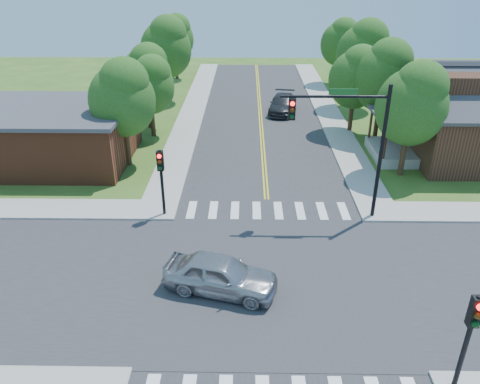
{
  "coord_description": "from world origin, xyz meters",
  "views": [
    {
      "loc": [
        -1.16,
        -16.4,
        12.57
      ],
      "look_at": [
        -1.49,
        4.14,
        2.2
      ],
      "focal_mm": 35.0,
      "sensor_mm": 36.0,
      "label": 1
    }
  ],
  "objects_px": {
    "car_dgrey": "(282,104)",
    "signal_pole_nw": "(161,171)",
    "car_silver": "(221,275)",
    "signal_mast_ne": "(350,132)",
    "signal_pole_se": "(471,327)"
  },
  "relations": [
    {
      "from": "car_dgrey",
      "to": "signal_pole_nw",
      "type": "bearing_deg",
      "value": -102.76
    },
    {
      "from": "car_silver",
      "to": "car_dgrey",
      "type": "relative_size",
      "value": 0.93
    },
    {
      "from": "signal_pole_nw",
      "to": "car_silver",
      "type": "bearing_deg",
      "value": -61.84
    },
    {
      "from": "car_silver",
      "to": "car_dgrey",
      "type": "distance_m",
      "value": 25.59
    },
    {
      "from": "signal_mast_ne",
      "to": "car_silver",
      "type": "distance_m",
      "value": 9.7
    },
    {
      "from": "signal_mast_ne",
      "to": "signal_pole_nw",
      "type": "relative_size",
      "value": 1.89
    },
    {
      "from": "signal_mast_ne",
      "to": "car_silver",
      "type": "xyz_separation_m",
      "value": [
        -6.13,
        -6.34,
        -4.04
      ]
    },
    {
      "from": "signal_mast_ne",
      "to": "signal_pole_nw",
      "type": "bearing_deg",
      "value": -179.93
    },
    {
      "from": "signal_pole_se",
      "to": "car_dgrey",
      "type": "relative_size",
      "value": 0.7
    },
    {
      "from": "signal_mast_ne",
      "to": "car_dgrey",
      "type": "relative_size",
      "value": 1.32
    },
    {
      "from": "signal_pole_se",
      "to": "car_silver",
      "type": "relative_size",
      "value": 0.75
    },
    {
      "from": "signal_mast_ne",
      "to": "signal_pole_se",
      "type": "height_order",
      "value": "signal_mast_ne"
    },
    {
      "from": "signal_pole_se",
      "to": "car_dgrey",
      "type": "xyz_separation_m",
      "value": [
        -3.62,
        30.12,
        -1.91
      ]
    },
    {
      "from": "signal_mast_ne",
      "to": "signal_pole_se",
      "type": "xyz_separation_m",
      "value": [
        1.69,
        -11.21,
        -2.19
      ]
    },
    {
      "from": "signal_pole_se",
      "to": "car_dgrey",
      "type": "distance_m",
      "value": 30.4
    }
  ]
}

